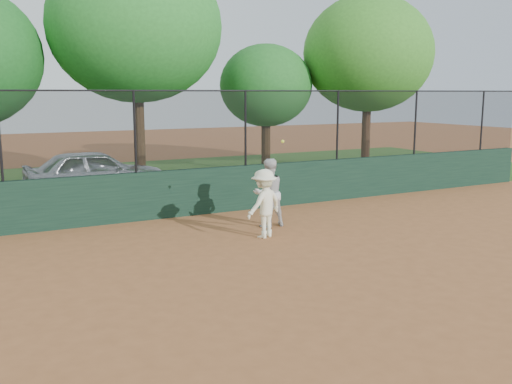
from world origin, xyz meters
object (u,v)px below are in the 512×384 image
parked_car (95,172)px  tree_2 (136,26)px  player_main (264,203)px  tree_4 (369,54)px  tree_3 (266,86)px  player_second (268,193)px

parked_car → tree_2: 5.15m
player_main → tree_4: bearing=41.0°
tree_3 → player_main: bearing=-119.1°
player_second → tree_3: 9.82m
tree_3 → tree_2: bearing=-171.8°
player_second → tree_2: size_ratio=0.21×
parked_car → tree_2: bearing=-51.6°
player_main → tree_4: (9.10, 7.90, 3.91)m
player_main → tree_2: 9.54m
tree_4 → tree_3: bearing=162.4°
player_main → parked_car: bearing=107.0°
player_main → tree_3: 10.82m
parked_car → tree_3: size_ratio=0.84×
tree_4 → tree_2: bearing=177.0°
player_main → tree_3: tree_3 is taller
tree_3 → tree_4: size_ratio=0.72×
player_second → tree_4: bearing=-143.8°
player_second → parked_car: bearing=-69.6°
player_second → tree_4: (8.52, 7.06, 3.85)m
parked_car → tree_2: size_ratio=0.54×
player_second → tree_2: (-0.82, 7.55, 4.47)m
tree_2 → tree_3: size_ratio=1.56×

